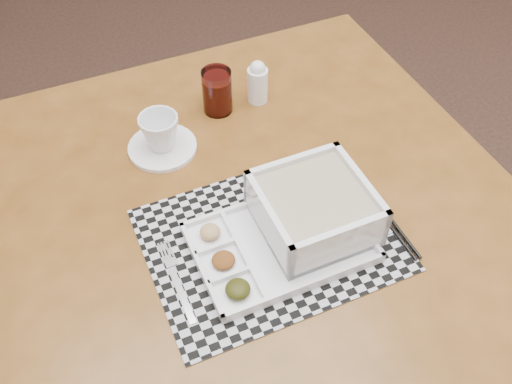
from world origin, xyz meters
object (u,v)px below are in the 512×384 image
juice_glass (217,93)px  creamer_bottle (258,82)px  cup (160,132)px  serving_tray (306,217)px  dining_table (251,224)px

juice_glass → creamer_bottle: creamer_bottle is taller
cup → juice_glass: 0.18m
creamer_bottle → serving_tray: bearing=-93.5°
juice_glass → creamer_bottle: (0.10, 0.01, 0.00)m
serving_tray → cup: (-0.22, 0.30, 0.01)m
dining_table → creamer_bottle: size_ratio=10.88×
dining_table → juice_glass: 0.32m
dining_table → serving_tray: serving_tray is taller
dining_table → creamer_bottle: creamer_bottle is taller
cup → juice_glass: size_ratio=0.80×
serving_tray → creamer_bottle: 0.41m
dining_table → cup: size_ratio=13.73×
cup → juice_glass: juice_glass is taller
creamer_bottle → dining_table: bearing=-108.9°
creamer_bottle → cup: bearing=-157.2°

